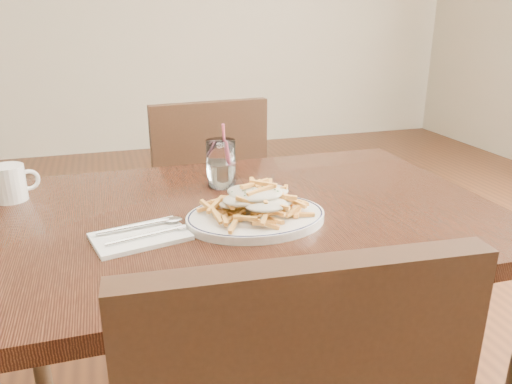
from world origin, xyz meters
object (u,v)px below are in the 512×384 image
object	(u,v)px
chair_far	(204,199)
water_glass	(221,166)
table	(242,240)
coffee_mug	(10,183)
fries_plate	(256,217)
loaded_fries	(256,198)

from	to	relation	value
chair_far	water_glass	bearing A→B (deg)	-95.78
table	coffee_mug	distance (m)	0.58
fries_plate	water_glass	bearing A→B (deg)	93.55
water_glass	table	bearing A→B (deg)	-88.26
coffee_mug	chair_far	bearing A→B (deg)	40.78
chair_far	loaded_fries	distance (m)	0.85
table	chair_far	distance (m)	0.74
water_glass	coffee_mug	world-z (taller)	water_glass
fries_plate	water_glass	xyz separation A→B (m)	(-0.02, 0.26, 0.04)
chair_far	water_glass	size ratio (longest dim) A/B	5.32
table	loaded_fries	xyz separation A→B (m)	(0.01, -0.08, 0.13)
fries_plate	coffee_mug	xyz separation A→B (m)	(-0.53, 0.31, 0.03)
chair_far	loaded_fries	world-z (taller)	chair_far
chair_far	fries_plate	bearing A→B (deg)	-92.76
coffee_mug	table	bearing A→B (deg)	-23.37
loaded_fries	water_glass	size ratio (longest dim) A/B	1.52
fries_plate	water_glass	size ratio (longest dim) A/B	2.15
chair_far	loaded_fries	size ratio (longest dim) A/B	3.50
water_glass	coffee_mug	size ratio (longest dim) A/B	1.52
fries_plate	coffee_mug	distance (m)	0.62
loaded_fries	water_glass	bearing A→B (deg)	93.55
table	water_glass	xyz separation A→B (m)	(-0.01, 0.18, 0.13)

